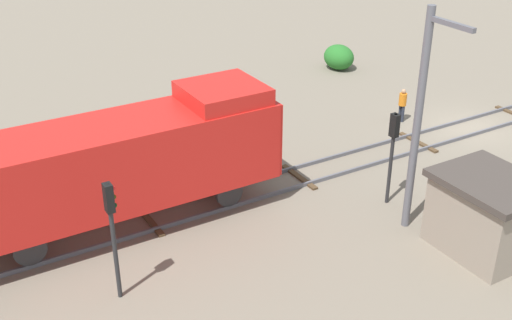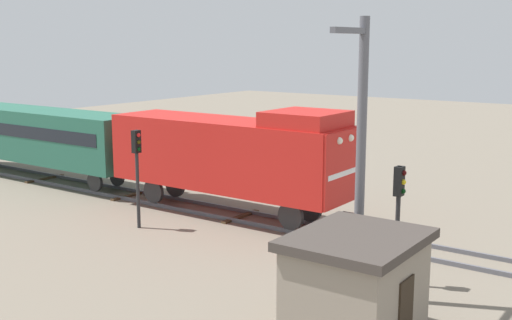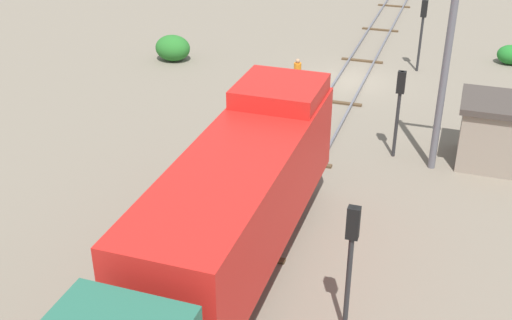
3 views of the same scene
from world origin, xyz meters
name	(u,v)px [view 3 (image 3 of 3)]	position (x,y,z in m)	size (l,w,h in m)	color
ground_plane	(351,81)	(0.00, 0.00, 0.00)	(120.39, 120.39, 0.00)	#756B5B
railway_track	(351,79)	(0.00, 0.00, 0.07)	(2.40, 80.26, 0.16)	#595960
locomotive	(243,188)	(0.00, 17.19, 2.77)	(2.90, 11.60, 4.60)	red
traffic_signal_near	(423,22)	(-3.20, -2.73, 2.76)	(0.32, 0.34, 3.96)	#262628
traffic_signal_mid	(399,98)	(-3.40, 8.19, 2.60)	(0.32, 0.34, 3.72)	#262628
traffic_signal_far	(351,247)	(-3.60, 19.14, 2.77)	(0.32, 0.34, 3.97)	#262628
worker_near_track	(297,72)	(2.40, 2.26, 1.00)	(0.38, 0.38, 1.70)	#262B38
catenary_mast	(447,66)	(-5.06, 8.71, 4.29)	(1.94, 0.28, 8.08)	#595960
relay_hut	(502,132)	(-7.50, 7.52, 1.39)	(3.50, 2.90, 2.74)	gray
bush_mid	(511,55)	(-8.13, -5.61, 0.55)	(1.52, 1.24, 1.11)	#1F6F26
bush_far	(173,48)	(10.52, 0.02, 0.75)	(2.06, 1.69, 1.50)	#256B26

